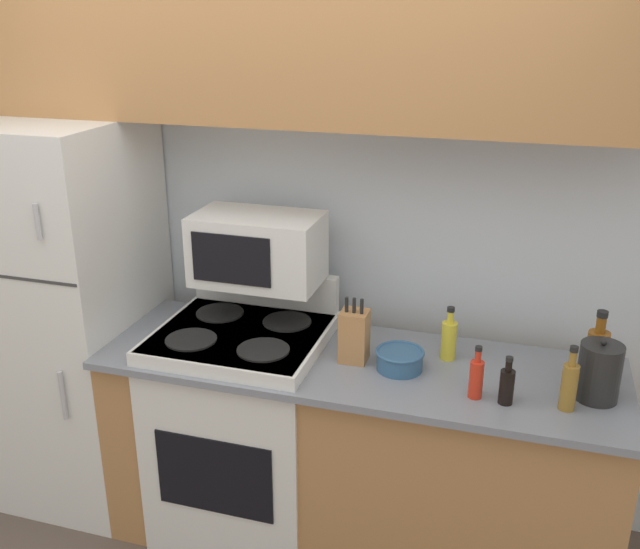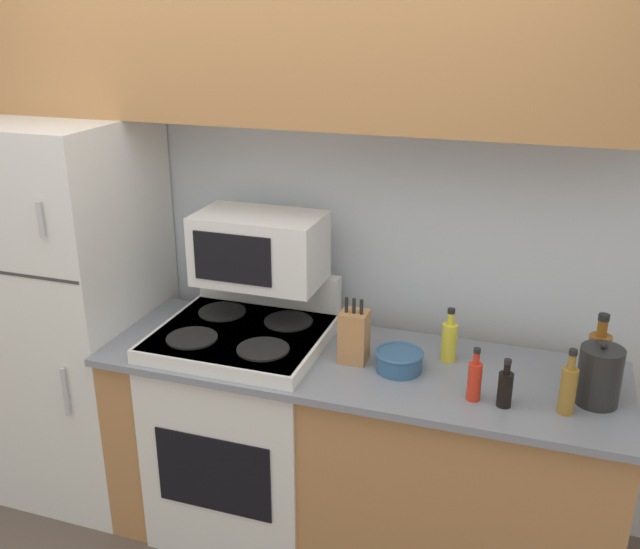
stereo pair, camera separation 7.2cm
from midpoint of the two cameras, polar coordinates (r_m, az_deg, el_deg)
The scene contains 14 objects.
wall_back at distance 3.18m, azimuth -2.08°, elevation 3.88°, with size 8.00×0.05×2.55m.
lower_cabinets at distance 3.07m, azimuth 2.24°, elevation -14.09°, with size 2.05×0.67×0.89m.
refrigerator at distance 3.47m, azimuth -20.44°, elevation -2.97°, with size 0.75×0.74×1.76m.
upper_cabinets at distance 2.86m, azimuth -3.68°, elevation 18.31°, with size 2.80×0.35×0.63m.
stove at distance 3.18m, azimuth -6.69°, elevation -11.98°, with size 0.69×0.65×1.11m.
microwave at distance 2.96m, azimuth -5.71°, elevation 2.06°, with size 0.52×0.32×0.29m.
knife_block at distance 2.78m, azimuth 2.01°, elevation -4.92°, with size 0.11×0.10×0.27m.
bowl at distance 2.75m, azimuth 5.64°, elevation -6.76°, with size 0.19×0.19×0.08m.
bottle_whiskey at distance 2.81m, azimuth 20.57°, elevation -5.95°, with size 0.08×0.08×0.28m.
bottle_cooking_spray at distance 2.84m, azimuth 9.56°, elevation -5.09°, with size 0.06×0.06×0.22m.
bottle_vinegar at distance 2.60m, azimuth 18.56°, elevation -8.36°, with size 0.06×0.06×0.24m.
bottle_hot_sauce at distance 2.59m, azimuth 11.61°, elevation -8.07°, with size 0.05×0.05×0.20m.
bottle_soy_sauce at distance 2.58m, azimuth 13.94°, elevation -8.59°, with size 0.05×0.05×0.18m.
kettle at distance 2.69m, azimuth 20.72°, elevation -7.31°, with size 0.15×0.15×0.23m.
Camera 1 is at (0.97, -2.14, 2.20)m, focal length 40.00 mm.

